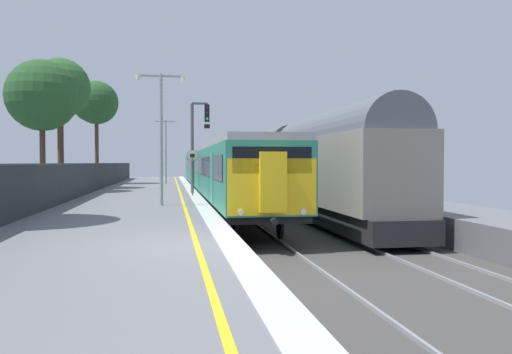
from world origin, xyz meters
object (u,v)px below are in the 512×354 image
(freight_train_adjacent_track, at_px, (253,163))
(platform_lamp_mid, at_px, (161,127))
(signal_gantry, at_px, (197,137))
(background_tree_back, at_px, (95,104))
(platform_lamp_far, at_px, (166,146))
(background_tree_centre, at_px, (43,97))
(speed_limit_sign, at_px, (192,166))
(background_tree_left, at_px, (60,90))
(commuter_train_at_platform, at_px, (215,170))

(freight_train_adjacent_track, xyz_separation_m, platform_lamp_mid, (-7.36, -22.60, 1.49))
(signal_gantry, distance_m, background_tree_back, 16.48)
(platform_lamp_far, xyz_separation_m, background_tree_centre, (-7.01, -11.03, 2.49))
(speed_limit_sign, relative_size, background_tree_left, 0.28)
(speed_limit_sign, xyz_separation_m, background_tree_left, (-8.41, 9.00, 5.06))
(signal_gantry, bearing_deg, background_tree_centre, 166.25)
(signal_gantry, relative_size, background_tree_left, 0.60)
(freight_train_adjacent_track, distance_m, background_tree_back, 13.94)
(platform_lamp_far, relative_size, background_tree_back, 0.62)
(commuter_train_at_platform, relative_size, background_tree_centre, 5.33)
(platform_lamp_mid, distance_m, background_tree_back, 23.82)
(platform_lamp_far, xyz_separation_m, background_tree_back, (-5.71, 1.05, 3.44))
(signal_gantry, bearing_deg, background_tree_back, 118.01)
(platform_lamp_mid, xyz_separation_m, background_tree_centre, (-7.01, 10.80, 2.42))
(background_tree_centre, bearing_deg, speed_limit_sign, -28.82)
(signal_gantry, xyz_separation_m, background_tree_centre, (-8.88, 2.17, 2.36))
(freight_train_adjacent_track, bearing_deg, speed_limit_sign, -109.54)
(freight_train_adjacent_track, relative_size, platform_lamp_far, 11.43)
(platform_lamp_far, relative_size, background_tree_centre, 0.67)
(signal_gantry, height_order, platform_lamp_far, platform_lamp_far)
(speed_limit_sign, relative_size, platform_lamp_mid, 0.45)
(commuter_train_at_platform, height_order, freight_train_adjacent_track, freight_train_adjacent_track)
(freight_train_adjacent_track, bearing_deg, background_tree_back, 178.78)
(signal_gantry, height_order, background_tree_back, background_tree_back)
(freight_train_adjacent_track, relative_size, signal_gantry, 11.46)
(freight_train_adjacent_track, height_order, background_tree_centre, background_tree_centre)
(freight_train_adjacent_track, xyz_separation_m, signal_gantry, (-5.48, -13.97, 1.55))
(freight_train_adjacent_track, height_order, speed_limit_sign, freight_train_adjacent_track)
(speed_limit_sign, xyz_separation_m, background_tree_centre, (-8.51, 4.68, 4.05))
(platform_lamp_mid, height_order, background_tree_left, background_tree_left)
(background_tree_back, bearing_deg, platform_lamp_mid, -75.99)
(background_tree_centre, bearing_deg, platform_lamp_far, 57.57)
(commuter_train_at_platform, distance_m, background_tree_left, 11.61)
(speed_limit_sign, xyz_separation_m, platform_lamp_far, (-1.51, 15.71, 1.55))
(platform_lamp_mid, relative_size, background_tree_left, 0.61)
(freight_train_adjacent_track, height_order, background_tree_back, background_tree_back)
(freight_train_adjacent_track, distance_m, background_tree_left, 16.84)
(signal_gantry, bearing_deg, platform_lamp_far, 98.08)
(platform_lamp_mid, bearing_deg, platform_lamp_far, 90.00)
(speed_limit_sign, distance_m, background_tree_back, 18.92)
(background_tree_back, bearing_deg, commuter_train_at_platform, -44.20)
(platform_lamp_far, bearing_deg, signal_gantry, -81.92)
(signal_gantry, distance_m, background_tree_left, 11.42)
(platform_lamp_far, height_order, background_tree_back, background_tree_back)
(commuter_train_at_platform, relative_size, platform_lamp_far, 7.97)
(platform_lamp_mid, bearing_deg, commuter_train_at_platform, 76.59)
(freight_train_adjacent_track, height_order, platform_lamp_mid, platform_lamp_mid)
(commuter_train_at_platform, xyz_separation_m, speed_limit_sign, (-1.85, -7.95, 0.28))
(background_tree_centre, height_order, background_tree_back, background_tree_back)
(platform_lamp_mid, bearing_deg, background_tree_back, 104.01)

